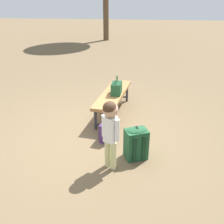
# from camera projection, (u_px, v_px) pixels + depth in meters

# --- Properties ---
(ground_plane) EXTENTS (40.00, 40.00, 0.00)m
(ground_plane) POSITION_uv_depth(u_px,v_px,m) (100.00, 135.00, 4.36)
(ground_plane) COLOR brown
(ground_plane) RESTS_ON ground
(park_bench) EXTENTS (1.64, 0.63, 0.45)m
(park_bench) POSITION_uv_depth(u_px,v_px,m) (113.00, 96.00, 4.97)
(park_bench) COLOR #9E6B3D
(park_bench) RESTS_ON ground
(handbag) EXTENTS (0.33, 0.20, 0.37)m
(handbag) POSITION_uv_depth(u_px,v_px,m) (117.00, 88.00, 4.85)
(handbag) COLOR #1E4C2D
(handbag) RESTS_ON park_bench
(child_standing) EXTENTS (0.20, 0.25, 1.01)m
(child_standing) POSITION_uv_depth(u_px,v_px,m) (110.00, 125.00, 3.28)
(child_standing) COLOR #CCCC8C
(child_standing) RESTS_ON ground
(backpack_large) EXTENTS (0.35, 0.38, 0.53)m
(backpack_large) POSITION_uv_depth(u_px,v_px,m) (136.00, 142.00, 3.68)
(backpack_large) COLOR #1E4C2D
(backpack_large) RESTS_ON ground
(backpack_small) EXTENTS (0.25, 0.22, 0.37)m
(backpack_small) POSITION_uv_depth(u_px,v_px,m) (106.00, 131.00, 4.13)
(backpack_small) COLOR #4C2D66
(backpack_small) RESTS_ON ground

